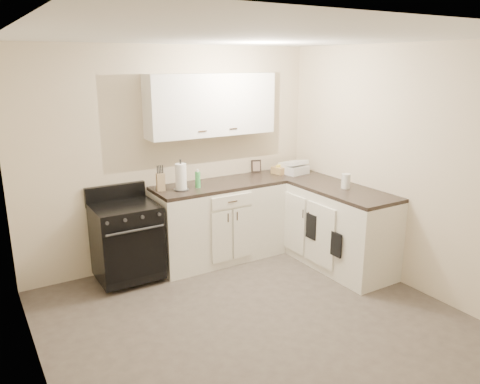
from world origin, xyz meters
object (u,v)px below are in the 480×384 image
knife_block (161,182)px  wicker_basket (282,169)px  paper_towel (181,177)px  stove (127,241)px  countertop_grill (294,169)px

knife_block → wicker_basket: knife_block is taller
knife_block → wicker_basket: bearing=11.1°
knife_block → paper_towel: 0.23m
stove → countertop_grill: countertop_grill is taller
stove → countertop_grill: bearing=-0.6°
knife_block → paper_towel: bearing=-14.8°
knife_block → wicker_basket: (1.66, -0.00, -0.05)m
stove → paper_towel: size_ratio=2.70×
knife_block → paper_towel: (0.20, -0.10, 0.05)m
stove → countertop_grill: size_ratio=2.79×
wicker_basket → paper_towel: bearing=-176.3°
stove → wicker_basket: (2.11, 0.08, 0.52)m
paper_towel → wicker_basket: 1.47m
wicker_basket → countertop_grill: size_ratio=0.89×
paper_towel → countertop_grill: size_ratio=1.03×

